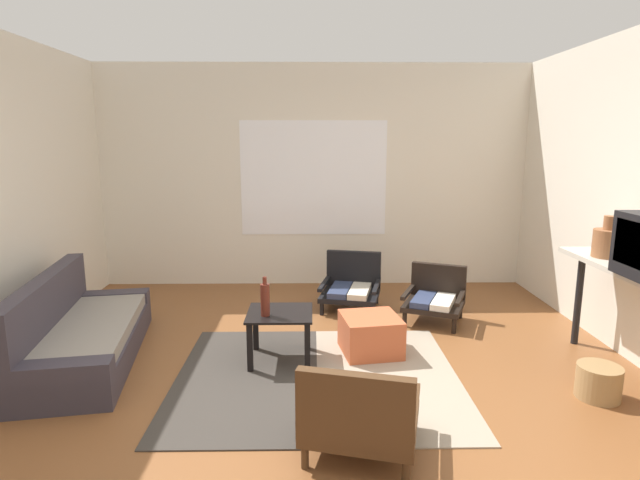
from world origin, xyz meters
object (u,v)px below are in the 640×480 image
(clay_vase, at_px, (608,242))
(wicker_basket, at_px, (598,382))
(couch, at_px, (80,335))
(coffee_table, at_px, (280,323))
(armchair_by_window, at_px, (351,284))
(ottoman_orange, at_px, (370,335))
(glass_bottle, at_px, (265,299))
(armchair_corner, at_px, (435,296))
(armchair_striped_foreground, at_px, (360,415))

(clay_vase, relative_size, wicker_basket, 1.10)
(wicker_basket, bearing_deg, couch, 170.13)
(coffee_table, height_order, wicker_basket, coffee_table)
(clay_vase, bearing_deg, wicker_basket, -118.12)
(armchair_by_window, xyz_separation_m, ottoman_orange, (0.07, -1.25, -0.09))
(couch, height_order, wicker_basket, couch)
(coffee_table, height_order, armchair_by_window, armchair_by_window)
(clay_vase, height_order, wicker_basket, clay_vase)
(coffee_table, xyz_separation_m, wicker_basket, (2.28, -0.66, -0.21))
(armchair_by_window, relative_size, wicker_basket, 2.38)
(armchair_by_window, height_order, glass_bottle, glass_bottle)
(clay_vase, distance_m, glass_bottle, 2.77)
(couch, height_order, armchair_by_window, couch)
(armchair_by_window, distance_m, armchair_corner, 0.92)
(coffee_table, distance_m, armchair_by_window, 1.55)
(armchair_striped_foreground, bearing_deg, armchair_corner, 66.76)
(couch, relative_size, coffee_table, 3.63)
(wicker_basket, bearing_deg, clay_vase, 61.88)
(couch, distance_m, wicker_basket, 3.99)
(ottoman_orange, bearing_deg, wicker_basket, -27.60)
(couch, distance_m, armchair_by_window, 2.71)
(clay_vase, height_order, glass_bottle, clay_vase)
(wicker_basket, bearing_deg, coffee_table, 163.87)
(armchair_striped_foreground, bearing_deg, couch, 148.47)
(armchair_by_window, bearing_deg, coffee_table, -116.49)
(armchair_corner, xyz_separation_m, wicker_basket, (0.78, -1.60, -0.14))
(armchair_striped_foreground, relative_size, armchair_corner, 1.07)
(coffee_table, relative_size, clay_vase, 1.59)
(couch, distance_m, armchair_corner, 3.28)
(armchair_by_window, xyz_separation_m, wicker_basket, (1.59, -2.05, -0.13))
(coffee_table, relative_size, ottoman_orange, 1.12)
(armchair_by_window, bearing_deg, wicker_basket, -52.15)
(coffee_table, height_order, clay_vase, clay_vase)
(coffee_table, height_order, armchair_corner, armchair_corner)
(armchair_corner, bearing_deg, couch, -163.70)
(armchair_corner, xyz_separation_m, clay_vase, (1.12, -0.97, 0.74))
(armchair_by_window, distance_m, wicker_basket, 2.60)
(glass_bottle, bearing_deg, wicker_basket, -13.61)
(coffee_table, relative_size, armchair_by_window, 0.74)
(coffee_table, height_order, armchair_striped_foreground, armchair_striped_foreground)
(coffee_table, distance_m, wicker_basket, 2.39)
(armchair_by_window, height_order, ottoman_orange, armchair_by_window)
(couch, distance_m, ottoman_orange, 2.41)
(armchair_striped_foreground, xyz_separation_m, armchair_corner, (0.97, 2.26, 0.00))
(armchair_corner, relative_size, ottoman_orange, 1.53)
(clay_vase, bearing_deg, armchair_by_window, 143.66)
(clay_vase, bearing_deg, couch, 179.28)
(armchair_by_window, height_order, wicker_basket, armchair_by_window)
(armchair_corner, relative_size, glass_bottle, 2.27)
(armchair_by_window, distance_m, ottoman_orange, 1.26)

